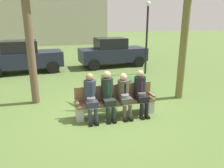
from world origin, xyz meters
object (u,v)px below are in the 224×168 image
(parked_car_far, at_px, (112,52))
(shrub_near_bench, at_px, (136,84))
(seated_man_centerleft, at_px, (108,92))
(parked_car_near, at_px, (23,57))
(seated_man_leftmost, at_px, (91,95))
(park_bench, at_px, (115,101))
(seated_man_rightmost, at_px, (141,90))
(street_lamp, at_px, (147,31))
(seated_man_centerright, at_px, (124,93))

(parked_car_far, bearing_deg, shrub_near_bench, -95.60)
(seated_man_centerleft, xyz_separation_m, parked_car_near, (-2.89, 6.48, 0.08))
(seated_man_leftmost, bearing_deg, seated_man_centerleft, 0.99)
(park_bench, height_order, parked_car_far, parked_car_far)
(seated_man_rightmost, bearing_deg, seated_man_centerleft, 179.48)
(shrub_near_bench, height_order, street_lamp, street_lamp)
(seated_man_leftmost, distance_m, shrub_near_bench, 2.71)
(seated_man_leftmost, height_order, seated_man_centerleft, seated_man_centerleft)
(seated_man_centerright, bearing_deg, seated_man_rightmost, 0.70)
(seated_man_centerleft, xyz_separation_m, seated_man_rightmost, (1.00, -0.01, -0.02))
(seated_man_rightmost, xyz_separation_m, shrub_near_bench, (0.55, 1.75, -0.38))
(seated_man_leftmost, relative_size, seated_man_centerleft, 0.98)
(street_lamp, bearing_deg, park_bench, -123.76)
(seated_man_centerleft, xyz_separation_m, street_lamp, (3.20, 4.53, 1.42))
(seated_man_centerleft, height_order, shrub_near_bench, seated_man_centerleft)
(park_bench, relative_size, street_lamp, 0.66)
(parked_car_near, relative_size, street_lamp, 1.14)
(seated_man_centerright, bearing_deg, street_lamp, 59.18)
(seated_man_leftmost, height_order, seated_man_centerright, seated_man_leftmost)
(seated_man_rightmost, relative_size, shrub_near_bench, 1.16)
(shrub_near_bench, bearing_deg, street_lamp, 59.44)
(shrub_near_bench, bearing_deg, parked_car_far, 84.40)
(seated_man_centerright, distance_m, seated_man_rightmost, 0.51)
(seated_man_centerright, xyz_separation_m, parked_car_near, (-3.37, 6.50, 0.13))
(shrub_near_bench, height_order, parked_car_far, parked_car_far)
(shrub_near_bench, bearing_deg, parked_car_near, 133.10)
(park_bench, distance_m, seated_man_centerleft, 0.43)
(parked_car_far, xyz_separation_m, street_lamp, (1.16, -2.20, 1.34))
(seated_man_centerleft, height_order, parked_car_far, parked_car_far)
(seated_man_centerleft, bearing_deg, seated_man_centerright, -1.81)
(seated_man_centerright, xyz_separation_m, street_lamp, (2.71, 4.55, 1.48))
(parked_car_near, xyz_separation_m, parked_car_far, (4.93, 0.26, 0.00))
(parked_car_near, bearing_deg, park_bench, -63.71)
(park_bench, relative_size, parked_car_far, 0.58)
(seated_man_rightmost, height_order, parked_car_far, parked_car_far)
(seated_man_centerright, xyz_separation_m, parked_car_far, (1.55, 6.75, 0.13))
(park_bench, distance_m, street_lamp, 5.58)
(seated_man_centerright, bearing_deg, parked_car_near, 117.44)
(street_lamp, bearing_deg, parked_car_near, 162.27)
(parked_car_near, bearing_deg, seated_man_leftmost, -69.74)
(seated_man_leftmost, bearing_deg, seated_man_rightmost, -0.02)
(seated_man_centerright, distance_m, street_lamp, 5.50)
(park_bench, relative_size, seated_man_leftmost, 1.75)
(shrub_near_bench, distance_m, parked_car_far, 5.05)
(seated_man_rightmost, height_order, shrub_near_bench, seated_man_rightmost)
(seated_man_leftmost, distance_m, street_lamp, 6.03)
(park_bench, xyz_separation_m, parked_car_far, (1.79, 6.61, 0.40))
(park_bench, height_order, shrub_near_bench, park_bench)
(seated_man_rightmost, distance_m, parked_car_far, 6.83)
(seated_man_centerleft, relative_size, parked_car_near, 0.34)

